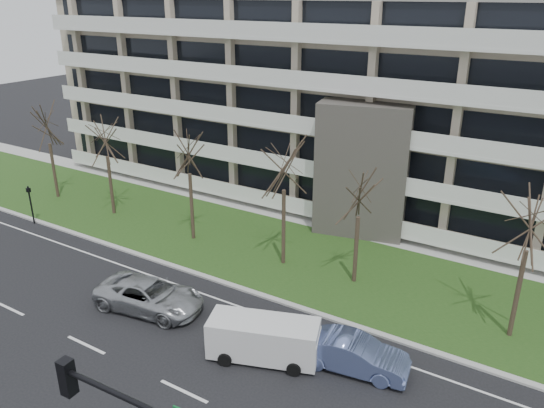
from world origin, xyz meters
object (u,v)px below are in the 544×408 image
Objects in this scene: blue_sedan at (354,354)px; pedestrian_signal at (30,200)px; silver_pickup at (150,295)px; white_van at (265,336)px.

pedestrian_signal is at bearing 75.51° from blue_sedan.
pedestrian_signal is at bearing 66.83° from silver_pickup.
white_van is 22.62m from pedestrian_signal.
silver_pickup is 15.47m from pedestrian_signal.
white_van reaches higher than silver_pickup.
white_van is at bearing 101.64° from blue_sedan.
silver_pickup is 11.07m from blue_sedan.
blue_sedan is 0.91× the size of white_van.
silver_pickup reaches higher than blue_sedan.
white_van is at bearing -13.46° from pedestrian_signal.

